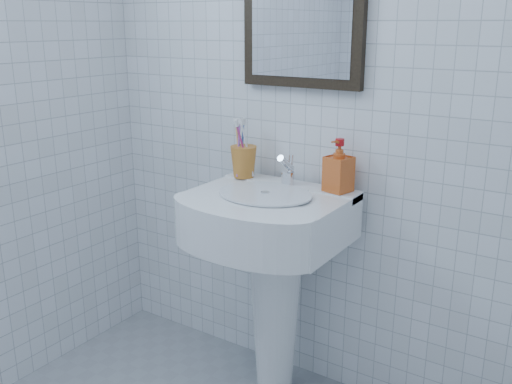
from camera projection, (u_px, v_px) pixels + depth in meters
The scene contains 6 objects.
wall_back at pixel (339, 87), 2.11m from camera, with size 2.20×0.02×2.50m, color silver.
washbasin at pixel (273, 261), 2.21m from camera, with size 0.57×0.42×0.88m.
faucet at pixel (288, 172), 2.20m from camera, with size 0.05×0.11×0.13m.
toothbrush_cup at pixel (244, 162), 2.31m from camera, with size 0.11×0.11×0.13m, color #BF7228, non-canonical shape.
soap_dispenser at pixel (339, 166), 2.10m from camera, with size 0.09×0.09×0.20m, color #C13712.
wall_mirror at pixel (303, 2), 2.09m from camera, with size 0.50×0.04×0.62m.
Camera 1 is at (0.92, -0.75, 1.48)m, focal length 40.00 mm.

